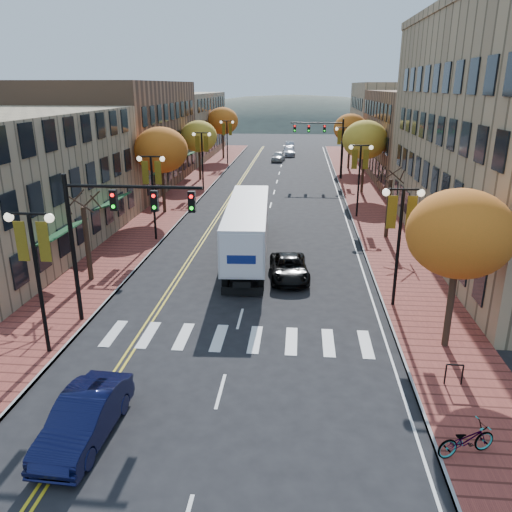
% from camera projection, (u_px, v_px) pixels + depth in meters
% --- Properties ---
extents(ground, '(200.00, 200.00, 0.00)m').
position_uv_depth(ground, '(228.00, 362.00, 20.10)').
color(ground, black).
rests_on(ground, ground).
extents(sidewalk_left, '(4.00, 85.00, 0.15)m').
position_uv_depth(sidewalk_left, '(186.00, 193.00, 51.45)').
color(sidewalk_left, brown).
rests_on(sidewalk_left, ground).
extents(sidewalk_right, '(4.00, 85.00, 0.15)m').
position_uv_depth(sidewalk_right, '(363.00, 196.00, 49.94)').
color(sidewalk_right, brown).
rests_on(sidewalk_right, ground).
extents(building_left_mid, '(12.00, 24.00, 11.00)m').
position_uv_depth(building_left_mid, '(118.00, 135.00, 53.66)').
color(building_left_mid, brown).
rests_on(building_left_mid, ground).
extents(building_left_far, '(12.00, 26.00, 9.50)m').
position_uv_depth(building_left_far, '(175.00, 125.00, 77.46)').
color(building_left_far, '#9E8966').
rests_on(building_left_far, ground).
extents(building_right_mid, '(15.00, 24.00, 10.00)m').
position_uv_depth(building_right_mid, '(441.00, 137.00, 56.50)').
color(building_right_mid, brown).
rests_on(building_right_mid, ground).
extents(building_right_far, '(15.00, 20.00, 11.00)m').
position_uv_depth(building_right_far, '(404.00, 120.00, 77.06)').
color(building_right_far, '#9E8966').
rests_on(building_right_far, ground).
extents(tree_left_a, '(0.28, 0.28, 4.20)m').
position_uv_depth(tree_left_a, '(87.00, 244.00, 27.66)').
color(tree_left_a, '#382619').
rests_on(tree_left_a, sidewalk_left).
extents(tree_left_b, '(4.48, 4.48, 7.21)m').
position_uv_depth(tree_left_b, '(161.00, 150.00, 41.70)').
color(tree_left_b, '#382619').
rests_on(tree_left_b, sidewalk_left).
extents(tree_left_c, '(4.16, 4.16, 6.69)m').
position_uv_depth(tree_left_c, '(199.00, 136.00, 56.90)').
color(tree_left_c, '#382619').
rests_on(tree_left_c, sidewalk_left).
extents(tree_left_d, '(4.61, 4.61, 7.42)m').
position_uv_depth(tree_left_d, '(223.00, 121.00, 73.69)').
color(tree_left_d, '#382619').
rests_on(tree_left_d, sidewalk_left).
extents(tree_right_a, '(4.16, 4.16, 6.69)m').
position_uv_depth(tree_right_a, '(460.00, 234.00, 19.59)').
color(tree_right_a, '#382619').
rests_on(tree_right_a, sidewalk_right).
extents(tree_right_b, '(0.28, 0.28, 4.20)m').
position_uv_depth(tree_right_b, '(388.00, 209.00, 35.57)').
color(tree_right_b, '#382619').
rests_on(tree_right_b, sidewalk_right).
extents(tree_right_c, '(4.48, 4.48, 7.21)m').
position_uv_depth(tree_right_c, '(365.00, 140.00, 49.61)').
color(tree_right_c, '#382619').
rests_on(tree_right_c, sidewalk_right).
extents(tree_right_d, '(4.35, 4.35, 7.00)m').
position_uv_depth(tree_right_d, '(350.00, 128.00, 64.74)').
color(tree_right_d, '#382619').
rests_on(tree_right_d, sidewalk_right).
extents(lamp_left_a, '(1.96, 0.36, 6.05)m').
position_uv_depth(lamp_left_a, '(35.00, 257.00, 19.33)').
color(lamp_left_a, black).
rests_on(lamp_left_a, ground).
extents(lamp_left_b, '(1.96, 0.36, 6.05)m').
position_uv_depth(lamp_left_b, '(152.00, 182.00, 34.41)').
color(lamp_left_b, black).
rests_on(lamp_left_b, ground).
extents(lamp_left_c, '(1.96, 0.36, 6.05)m').
position_uv_depth(lamp_left_c, '(202.00, 150.00, 51.37)').
color(lamp_left_c, black).
rests_on(lamp_left_c, ground).
extents(lamp_left_d, '(1.96, 0.36, 6.05)m').
position_uv_depth(lamp_left_d, '(227.00, 134.00, 68.33)').
color(lamp_left_d, black).
rests_on(lamp_left_d, ground).
extents(lamp_right_a, '(1.96, 0.36, 6.05)m').
position_uv_depth(lamp_right_a, '(400.00, 225.00, 23.73)').
color(lamp_right_a, black).
rests_on(lamp_right_a, ground).
extents(lamp_right_b, '(1.96, 0.36, 6.05)m').
position_uv_depth(lamp_right_b, '(360.00, 167.00, 40.69)').
color(lamp_right_b, black).
rests_on(lamp_right_b, ground).
extents(lamp_right_c, '(1.96, 0.36, 6.05)m').
position_uv_depth(lamp_right_c, '(343.00, 143.00, 57.65)').
color(lamp_right_c, black).
rests_on(lamp_right_c, ground).
extents(traffic_mast_near, '(6.10, 0.35, 7.00)m').
position_uv_depth(traffic_mast_near, '(112.00, 222.00, 21.78)').
color(traffic_mast_near, black).
rests_on(traffic_mast_near, ground).
extents(traffic_mast_far, '(6.10, 0.34, 7.00)m').
position_uv_depth(traffic_mast_far, '(326.00, 137.00, 57.61)').
color(traffic_mast_far, black).
rests_on(traffic_mast_far, ground).
extents(semi_truck, '(3.13, 14.88, 3.69)m').
position_uv_depth(semi_truck, '(249.00, 223.00, 32.14)').
color(semi_truck, black).
rests_on(semi_truck, ground).
extents(navy_sedan, '(1.76, 4.55, 1.48)m').
position_uv_depth(navy_sedan, '(84.00, 418.00, 15.57)').
color(navy_sedan, black).
rests_on(navy_sedan, ground).
extents(black_suv, '(2.54, 4.76, 1.27)m').
position_uv_depth(black_suv, '(289.00, 268.00, 28.67)').
color(black_suv, black).
rests_on(black_suv, ground).
extents(car_far_white, '(2.12, 4.29, 1.41)m').
position_uv_depth(car_far_white, '(278.00, 156.00, 73.31)').
color(car_far_white, silver).
rests_on(car_far_white, ground).
extents(car_far_silver, '(2.16, 4.88, 1.39)m').
position_uv_depth(car_far_silver, '(289.00, 151.00, 78.99)').
color(car_far_silver, '#B4B3BB').
rests_on(car_far_silver, ground).
extents(car_far_oncoming, '(1.74, 4.21, 1.36)m').
position_uv_depth(car_far_oncoming, '(290.00, 145.00, 87.41)').
color(car_far_oncoming, '#ABAAB2').
rests_on(car_far_oncoming, ground).
extents(bicycle, '(2.03, 1.31, 1.01)m').
position_uv_depth(bicycle, '(466.00, 440.00, 14.75)').
color(bicycle, gray).
rests_on(bicycle, sidewalk_right).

